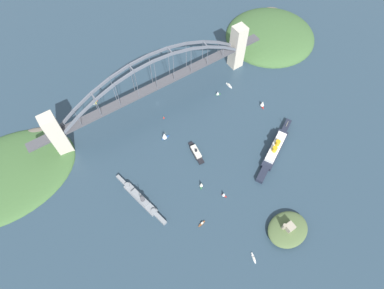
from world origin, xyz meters
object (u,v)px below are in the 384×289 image
at_px(ocean_liner, 275,149).
at_px(small_boat_6, 262,104).
at_px(small_boat_5, 164,136).
at_px(seaplane_taxiing_near_bridge, 95,102).
at_px(harbor_ferry_steamer, 196,152).
at_px(small_boat_0, 224,194).
at_px(harbor_arch_bridge, 155,86).
at_px(fort_island_mid_harbor, 288,229).
at_px(naval_cruiser, 141,199).
at_px(channel_marker_buoy, 164,117).
at_px(small_boat_2, 229,85).
at_px(small_boat_1, 201,185).
at_px(small_boat_7, 202,224).
at_px(small_boat_3, 254,258).
at_px(small_boat_4, 218,93).

distance_m(ocean_liner, small_boat_6, 65.88).
distance_m(ocean_liner, small_boat_5, 128.23).
distance_m(ocean_liner, seaplane_taxiing_near_bridge, 228.41).
relative_size(harbor_ferry_steamer, small_boat_0, 4.19).
bearing_deg(ocean_liner, harbor_arch_bridge, -60.13).
relative_size(harbor_ferry_steamer, seaplane_taxiing_near_bridge, 2.94).
relative_size(harbor_arch_bridge, small_boat_6, 32.54).
xyz_separation_m(fort_island_mid_harbor, seaplane_taxiing_near_bridge, (91.80, -255.58, -2.38)).
bearing_deg(naval_cruiser, channel_marker_buoy, -133.56).
bearing_deg(small_boat_2, small_boat_0, 50.98).
height_order(harbor_arch_bridge, small_boat_0, harbor_arch_bridge).
relative_size(small_boat_1, channel_marker_buoy, 2.98).
height_order(ocean_liner, seaplane_taxiing_near_bridge, ocean_liner).
height_order(small_boat_2, small_boat_7, small_boat_7).
distance_m(harbor_ferry_steamer, small_boat_3, 128.18).
bearing_deg(small_boat_6, harbor_arch_bridge, -35.18).
bearing_deg(small_boat_3, small_boat_0, -101.79).
distance_m(ocean_liner, small_boat_4, 103.75).
distance_m(naval_cruiser, small_boat_7, 68.61).
relative_size(small_boat_3, small_boat_7, 1.17).
distance_m(small_boat_0, small_boat_5, 97.92).
height_order(small_boat_0, small_boat_1, small_boat_1).
xyz_separation_m(small_boat_1, small_boat_5, (1.38, -74.42, 1.85)).
xyz_separation_m(ocean_liner, seaplane_taxiing_near_bridge, (142.78, -178.26, -2.85)).
distance_m(harbor_arch_bridge, harbor_ferry_steamer, 92.69).
bearing_deg(small_boat_3, small_boat_6, -132.38).
height_order(small_boat_4, small_boat_7, small_boat_4).
height_order(fort_island_mid_harbor, small_boat_6, fort_island_mid_harbor).
bearing_deg(seaplane_taxiing_near_bridge, small_boat_3, 100.33).
bearing_deg(harbor_arch_bridge, channel_marker_buoy, 77.47).
height_order(small_boat_4, small_boat_6, small_boat_6).
xyz_separation_m(ocean_liner, small_boat_5, (96.43, -84.52, 0.57)).
distance_m(small_boat_7, channel_marker_buoy, 139.72).
bearing_deg(channel_marker_buoy, small_boat_7, 75.15).
bearing_deg(naval_cruiser, harbor_arch_bridge, -128.01).
bearing_deg(small_boat_0, small_boat_1, -58.95).
xyz_separation_m(fort_island_mid_harbor, small_boat_7, (67.21, -52.67, -3.72)).
bearing_deg(small_boat_2, harbor_ferry_steamer, 33.28).
bearing_deg(fort_island_mid_harbor, small_boat_1, -63.24).
bearing_deg(channel_marker_buoy, harbor_ferry_steamer, 94.69).
distance_m(harbor_arch_bridge, small_boat_1, 128.89).
distance_m(fort_island_mid_harbor, small_boat_4, 186.51).
height_order(ocean_liner, small_boat_1, ocean_liner).
xyz_separation_m(naval_cruiser, small_boat_6, (-187.64, -26.64, 1.26)).
xyz_separation_m(fort_island_mid_harbor, small_boat_0, (30.63, -65.08, -1.08)).
distance_m(small_boat_1, small_boat_5, 74.45).
xyz_separation_m(small_boat_5, small_boat_6, (-126.90, 26.12, -1.21)).
height_order(ocean_liner, channel_marker_buoy, ocean_liner).
height_order(seaplane_taxiing_near_bridge, small_boat_5, small_boat_5).
relative_size(ocean_liner, fort_island_mid_harbor, 2.00).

